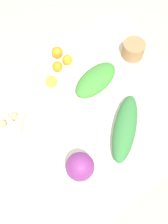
{
  "coord_description": "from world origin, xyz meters",
  "views": [
    {
      "loc": [
        0.36,
        0.51,
        2.01
      ],
      "look_at": [
        0.0,
        0.0,
        0.78
      ],
      "focal_mm": 40.0,
      "sensor_mm": 36.0,
      "label": 1
    }
  ],
  "objects_px": {
    "cabbage_purple": "(80,167)",
    "orange_2": "(57,52)",
    "orange_0": "(51,82)",
    "orange_1": "(57,67)",
    "egg_carton": "(0,122)",
    "greens_bunch_beet_tops": "(125,127)",
    "paper_bag": "(133,50)",
    "greens_bunch_chard": "(96,80)",
    "orange_3": "(68,60)"
  },
  "relations": [
    {
      "from": "orange_0",
      "to": "orange_3",
      "type": "distance_m",
      "value": 0.19
    },
    {
      "from": "egg_carton",
      "to": "orange_1",
      "type": "bearing_deg",
      "value": 56.82
    },
    {
      "from": "greens_bunch_chard",
      "to": "orange_1",
      "type": "distance_m",
      "value": 0.25
    },
    {
      "from": "orange_1",
      "to": "orange_2",
      "type": "height_order",
      "value": "orange_2"
    },
    {
      "from": "orange_2",
      "to": "greens_bunch_beet_tops",
      "type": "bearing_deg",
      "value": 91.99
    },
    {
      "from": "greens_bunch_chard",
      "to": "orange_0",
      "type": "relative_size",
      "value": 4.27
    },
    {
      "from": "orange_2",
      "to": "orange_0",
      "type": "bearing_deg",
      "value": 48.87
    },
    {
      "from": "greens_bunch_chard",
      "to": "orange_1",
      "type": "relative_size",
      "value": 4.66
    },
    {
      "from": "paper_bag",
      "to": "orange_1",
      "type": "xyz_separation_m",
      "value": [
        0.45,
        -0.17,
        -0.02
      ]
    },
    {
      "from": "greens_bunch_beet_tops",
      "to": "orange_3",
      "type": "height_order",
      "value": "greens_bunch_beet_tops"
    },
    {
      "from": "orange_1",
      "to": "orange_2",
      "type": "relative_size",
      "value": 0.89
    },
    {
      "from": "paper_bag",
      "to": "greens_bunch_chard",
      "type": "distance_m",
      "value": 0.32
    },
    {
      "from": "egg_carton",
      "to": "orange_2",
      "type": "bearing_deg",
      "value": 64.08
    },
    {
      "from": "orange_0",
      "to": "orange_3",
      "type": "bearing_deg",
      "value": -154.0
    },
    {
      "from": "paper_bag",
      "to": "orange_2",
      "type": "distance_m",
      "value": 0.47
    },
    {
      "from": "greens_bunch_beet_tops",
      "to": "cabbage_purple",
      "type": "bearing_deg",
      "value": 7.42
    },
    {
      "from": "paper_bag",
      "to": "greens_bunch_beet_tops",
      "type": "distance_m",
      "value": 0.53
    },
    {
      "from": "egg_carton",
      "to": "orange_0",
      "type": "xyz_separation_m",
      "value": [
        -0.36,
        -0.07,
        -0.01
      ]
    },
    {
      "from": "greens_bunch_beet_tops",
      "to": "orange_0",
      "type": "relative_size",
      "value": 5.58
    },
    {
      "from": "cabbage_purple",
      "to": "orange_2",
      "type": "relative_size",
      "value": 1.92
    },
    {
      "from": "greens_bunch_chard",
      "to": "orange_2",
      "type": "relative_size",
      "value": 4.15
    },
    {
      "from": "orange_0",
      "to": "greens_bunch_chard",
      "type": "bearing_deg",
      "value": 147.53
    },
    {
      "from": "greens_bunch_beet_tops",
      "to": "orange_3",
      "type": "xyz_separation_m",
      "value": [
        -0.0,
        -0.56,
        -0.01
      ]
    },
    {
      "from": "orange_3",
      "to": "orange_2",
      "type": "bearing_deg",
      "value": -74.42
    },
    {
      "from": "greens_bunch_chard",
      "to": "orange_1",
      "type": "bearing_deg",
      "value": -58.16
    },
    {
      "from": "egg_carton",
      "to": "greens_bunch_beet_tops",
      "type": "relative_size",
      "value": 0.64
    },
    {
      "from": "paper_bag",
      "to": "orange_1",
      "type": "height_order",
      "value": "paper_bag"
    },
    {
      "from": "cabbage_purple",
      "to": "greens_bunch_chard",
      "type": "bearing_deg",
      "value": -134.61
    },
    {
      "from": "orange_0",
      "to": "egg_carton",
      "type": "bearing_deg",
      "value": 10.68
    },
    {
      "from": "egg_carton",
      "to": "orange_2",
      "type": "distance_m",
      "value": 0.56
    },
    {
      "from": "orange_2",
      "to": "orange_3",
      "type": "xyz_separation_m",
      "value": [
        -0.02,
        0.08,
        -0.0
      ]
    },
    {
      "from": "paper_bag",
      "to": "orange_1",
      "type": "distance_m",
      "value": 0.48
    },
    {
      "from": "greens_bunch_beet_tops",
      "to": "orange_2",
      "type": "relative_size",
      "value": 5.43
    },
    {
      "from": "greens_bunch_beet_tops",
      "to": "orange_0",
      "type": "xyz_separation_m",
      "value": [
        0.17,
        -0.48,
        -0.01
      ]
    },
    {
      "from": "egg_carton",
      "to": "greens_bunch_beet_tops",
      "type": "distance_m",
      "value": 0.67
    },
    {
      "from": "egg_carton",
      "to": "orange_1",
      "type": "xyz_separation_m",
      "value": [
        -0.45,
        -0.14,
        -0.01
      ]
    },
    {
      "from": "greens_bunch_chard",
      "to": "orange_2",
      "type": "bearing_deg",
      "value": -75.81
    },
    {
      "from": "orange_0",
      "to": "orange_2",
      "type": "xyz_separation_m",
      "value": [
        -0.14,
        -0.16,
        0.0
      ]
    },
    {
      "from": "orange_2",
      "to": "greens_bunch_chard",
      "type": "bearing_deg",
      "value": 104.19
    },
    {
      "from": "egg_carton",
      "to": "greens_bunch_beet_tops",
      "type": "bearing_deg",
      "value": 1.55
    },
    {
      "from": "cabbage_purple",
      "to": "greens_bunch_chard",
      "type": "height_order",
      "value": "cabbage_purple"
    },
    {
      "from": "cabbage_purple",
      "to": "paper_bag",
      "type": "relative_size",
      "value": 1.01
    },
    {
      "from": "greens_bunch_beet_tops",
      "to": "orange_2",
      "type": "height_order",
      "value": "greens_bunch_beet_tops"
    },
    {
      "from": "orange_0",
      "to": "orange_1",
      "type": "distance_m",
      "value": 0.11
    },
    {
      "from": "greens_bunch_beet_tops",
      "to": "orange_1",
      "type": "distance_m",
      "value": 0.56
    },
    {
      "from": "cabbage_purple",
      "to": "orange_2",
      "type": "distance_m",
      "value": 0.74
    },
    {
      "from": "egg_carton",
      "to": "orange_1",
      "type": "relative_size",
      "value": 3.91
    },
    {
      "from": "orange_0",
      "to": "orange_1",
      "type": "relative_size",
      "value": 1.09
    },
    {
      "from": "orange_1",
      "to": "egg_carton",
      "type": "bearing_deg",
      "value": 17.47
    },
    {
      "from": "orange_3",
      "to": "orange_0",
      "type": "bearing_deg",
      "value": 26.0
    }
  ]
}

